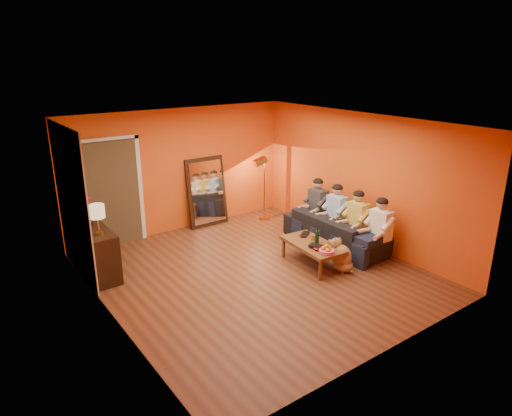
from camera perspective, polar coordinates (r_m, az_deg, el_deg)
room_shell at (r=7.82m, az=-1.52°, el=1.36°), size 5.00×5.50×2.60m
white_accent at (r=8.08m, az=-22.01°, el=0.55°), size 0.02×1.90×2.58m
doorway_recess at (r=9.40m, az=-17.75°, el=1.84°), size 1.06×0.30×2.10m
door_jamb_left at (r=9.14m, az=-20.87°, el=1.04°), size 0.08×0.06×2.20m
door_jamb_right at (r=9.47m, az=-14.27°, el=2.28°), size 0.08×0.06×2.20m
door_header at (r=9.06m, az=-18.16°, el=8.16°), size 1.22×0.06×0.08m
mirror_frame at (r=10.09m, az=-6.19°, el=2.03°), size 0.92×0.27×1.51m
mirror_glass at (r=10.06m, az=-6.07°, el=1.98°), size 0.78×0.21×1.35m
sideboard at (r=8.25m, az=-19.29°, el=-5.27°), size 0.44×1.18×0.85m
table_lamp at (r=7.74m, az=-19.15°, el=-1.41°), size 0.24×0.24×0.51m
sofa at (r=9.18m, az=9.82°, el=-2.73°), size 2.19×0.86×0.64m
coffee_table at (r=8.31m, az=7.05°, el=-5.74°), size 0.73×1.27×0.42m
floor_lamp at (r=10.38m, az=1.06°, el=2.38°), size 0.34×0.29×1.44m
dog at (r=8.17m, az=10.65°, el=-5.70°), size 0.49×0.59×0.60m
person_far_left at (r=8.56m, az=15.29°, el=-2.65°), size 0.70×0.44×1.22m
person_mid_left at (r=8.89m, az=12.57°, el=-1.64°), size 0.70×0.44×1.22m
person_mid_right at (r=9.24m, az=10.05°, el=-0.70°), size 0.70×0.44×1.22m
person_far_right at (r=9.61m, az=7.71°, el=0.17°), size 0.70×0.44×1.22m
fruit_bowl at (r=7.84m, az=8.83°, el=-5.06°), size 0.26×0.26×0.16m
wine_bottle at (r=8.17m, az=7.65°, el=-3.43°), size 0.07×0.07×0.31m
tumbler at (r=8.37m, az=7.17°, el=-3.64°), size 0.13×0.13×0.10m
laptop at (r=8.58m, az=6.41°, el=-3.32°), size 0.38×0.35×0.03m
book_lower at (r=7.98m, az=7.13°, el=-5.07°), size 0.20×0.27×0.03m
book_mid at (r=7.98m, az=7.14°, el=-4.89°), size 0.24×0.27×0.02m
book_upper at (r=7.96m, az=7.19°, el=-4.83°), size 0.22×0.26×0.02m
vase at (r=8.30m, az=-20.18°, el=-1.44°), size 0.16×0.16×0.17m
flowers at (r=8.21m, az=-20.40°, el=0.46°), size 0.17×0.17×0.51m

